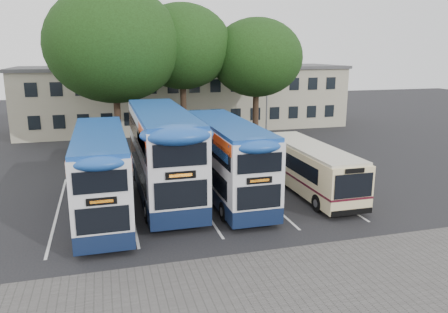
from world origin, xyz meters
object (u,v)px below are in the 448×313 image
at_px(bus_dd_mid, 162,149).
at_px(bus_dd_right, 227,156).
at_px(bus_single, 309,165).
at_px(tree_left, 113,45).
at_px(tree_mid, 182,47).
at_px(bus_dd_left, 101,170).
at_px(lamp_post, 267,81).
at_px(tree_right, 257,58).

relative_size(bus_dd_mid, bus_dd_right, 1.14).
height_order(bus_dd_right, bus_single, bus_dd_right).
xyz_separation_m(tree_left, tree_mid, (5.34, 1.21, -0.12)).
bearing_deg(tree_left, bus_dd_left, -95.58).
bearing_deg(bus_dd_left, tree_left, 84.42).
distance_m(lamp_post, tree_left, 13.84).
xyz_separation_m(tree_right, bus_dd_left, (-12.68, -13.95, -4.90)).
bearing_deg(tree_left, tree_right, 2.57).
bearing_deg(tree_right, bus_single, -96.75).
relative_size(tree_left, tree_mid, 1.09).
relative_size(lamp_post, bus_dd_right, 0.92).
xyz_separation_m(tree_left, bus_dd_mid, (1.86, -11.31, -5.53)).
height_order(tree_left, bus_dd_right, tree_left).
bearing_deg(bus_dd_right, tree_left, 112.20).
distance_m(lamp_post, bus_dd_mid, 18.24).
xyz_separation_m(tree_left, tree_right, (11.37, 0.51, -0.98)).
bearing_deg(bus_single, bus_dd_right, 176.88).
bearing_deg(bus_dd_left, bus_dd_mid, 33.90).
xyz_separation_m(tree_right, bus_single, (-1.58, -13.31, -5.63)).
xyz_separation_m(bus_dd_mid, bus_dd_right, (3.25, -1.24, -0.31)).
distance_m(tree_left, bus_dd_mid, 12.72).
relative_size(lamp_post, tree_mid, 0.80).
height_order(tree_right, bus_dd_left, tree_right).
distance_m(tree_left, tree_right, 11.42).
relative_size(tree_right, bus_dd_mid, 0.92).
height_order(tree_right, bus_single, tree_right).
bearing_deg(bus_single, tree_left, 127.43).
height_order(lamp_post, bus_dd_right, lamp_post).
bearing_deg(bus_dd_left, tree_mid, 65.59).
relative_size(tree_mid, bus_single, 1.28).
bearing_deg(bus_single, tree_right, 83.25).
relative_size(tree_left, tree_right, 1.20).
bearing_deg(bus_dd_mid, tree_mid, 74.49).
relative_size(tree_left, bus_dd_right, 1.25).
bearing_deg(bus_dd_mid, tree_left, 99.36).
height_order(bus_dd_left, bus_single, bus_dd_left).
xyz_separation_m(tree_mid, bus_single, (4.46, -14.01, -6.49)).
bearing_deg(bus_dd_right, tree_mid, 89.09).
bearing_deg(bus_single, bus_dd_mid, 169.35).
height_order(lamp_post, bus_single, lamp_post).
relative_size(lamp_post, tree_left, 0.73).
distance_m(lamp_post, bus_dd_right, 17.53).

